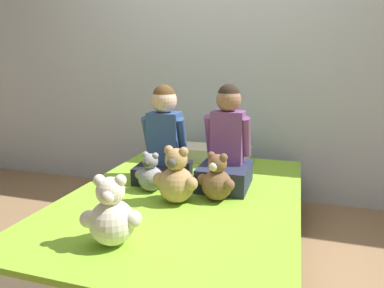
% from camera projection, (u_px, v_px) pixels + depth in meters
% --- Properties ---
extents(ground_plane, '(14.00, 14.00, 0.00)m').
position_uv_depth(ground_plane, '(185.00, 252.00, 2.18)').
color(ground_plane, '#93704C').
extents(wall_behind_bed, '(8.00, 0.06, 2.50)m').
position_uv_depth(wall_behind_bed, '(225.00, 54.00, 2.92)').
color(wall_behind_bed, silver).
rests_on(wall_behind_bed, ground_plane).
extents(bed, '(1.37, 1.92, 0.39)m').
position_uv_depth(bed, '(185.00, 224.00, 2.13)').
color(bed, '#473828').
rests_on(bed, ground_plane).
extents(child_on_left, '(0.36, 0.35, 0.64)m').
position_uv_depth(child_on_left, '(164.00, 141.00, 2.31)').
color(child_on_left, black).
rests_on(child_on_left, bed).
extents(child_on_right, '(0.31, 0.38, 0.66)m').
position_uv_depth(child_on_right, '(226.00, 148.00, 2.19)').
color(child_on_right, '#282D47').
rests_on(child_on_right, bed).
extents(teddy_bear_held_by_left_child, '(0.21, 0.16, 0.25)m').
position_uv_depth(teddy_bear_held_by_left_child, '(151.00, 175.00, 2.13)').
color(teddy_bear_held_by_left_child, '#939399').
rests_on(teddy_bear_held_by_left_child, bed).
extents(teddy_bear_held_by_right_child, '(0.23, 0.18, 0.28)m').
position_uv_depth(teddy_bear_held_by_right_child, '(217.00, 180.00, 1.98)').
color(teddy_bear_held_by_right_child, brown).
rests_on(teddy_bear_held_by_right_child, bed).
extents(teddy_bear_between_children, '(0.28, 0.21, 0.33)m').
position_uv_depth(teddy_bear_between_children, '(176.00, 179.00, 1.94)').
color(teddy_bear_between_children, tan).
rests_on(teddy_bear_between_children, bed).
extents(teddy_bear_at_foot_of_bed, '(0.26, 0.20, 0.32)m').
position_uv_depth(teddy_bear_at_foot_of_bed, '(112.00, 215.00, 1.49)').
color(teddy_bear_at_foot_of_bed, silver).
rests_on(teddy_bear_at_foot_of_bed, bed).
extents(pillow_at_headboard, '(0.57, 0.28, 0.11)m').
position_uv_depth(pillow_at_headboard, '(215.00, 154.00, 2.81)').
color(pillow_at_headboard, beige).
rests_on(pillow_at_headboard, bed).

